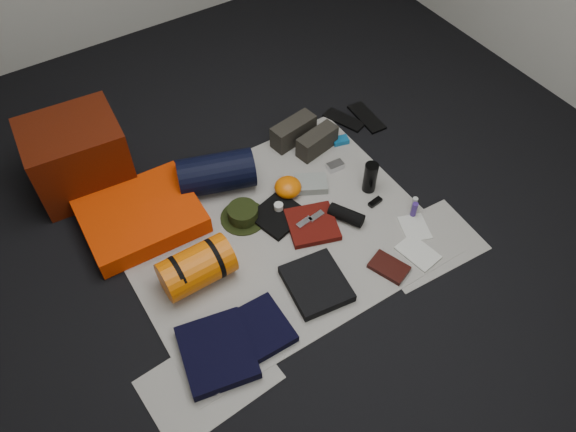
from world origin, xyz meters
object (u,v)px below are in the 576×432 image
sleeping_pad (141,216)px  compact_camera (335,166)px  stuff_sack (197,267)px  water_bottle (370,177)px  navy_duffel (216,173)px  red_cabinet (78,156)px  paperback_book (389,267)px

sleeping_pad → compact_camera: bearing=-11.5°
stuff_sack → compact_camera: (1.05, 0.27, -0.09)m
water_bottle → compact_camera: bearing=105.5°
navy_duffel → red_cabinet: bearing=163.1°
navy_duffel → compact_camera: bearing=-2.0°
navy_duffel → paperback_book: 1.11m
sleeping_pad → compact_camera: sleeping_pad is taller
stuff_sack → paperback_book: bearing=-28.9°
sleeping_pad → compact_camera: 1.17m
stuff_sack → navy_duffel: (0.39, 0.52, 0.01)m
red_cabinet → water_bottle: 1.66m
stuff_sack → navy_duffel: size_ratio=0.85×
sleeping_pad → water_bottle: 1.31m
water_bottle → paperback_book: size_ratio=1.01×
water_bottle → paperback_book: water_bottle is taller
sleeping_pad → water_bottle: (1.22, -0.47, 0.04)m
red_cabinet → sleeping_pad: (0.15, -0.47, -0.15)m
navy_duffel → water_bottle: bearing=-15.3°
red_cabinet → stuff_sack: bearing=-70.9°
red_cabinet → paperback_book: (1.11, -1.45, -0.20)m
navy_duffel → paperback_book: (0.48, -0.99, -0.10)m
sleeping_pad → paperback_book: (0.96, -0.98, -0.04)m
water_bottle → compact_camera: size_ratio=1.98×
navy_duffel → water_bottle: navy_duffel is taller
compact_camera → stuff_sack: bearing=-161.7°
stuff_sack → navy_duffel: bearing=53.2°
red_cabinet → sleeping_pad: size_ratio=0.84×
compact_camera → sleeping_pad: bearing=172.6°
water_bottle → paperback_book: bearing=-117.0°
water_bottle → sleeping_pad: bearing=158.7°
navy_duffel → paperback_book: bearing=-45.8°
water_bottle → compact_camera: (-0.07, 0.24, -0.08)m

